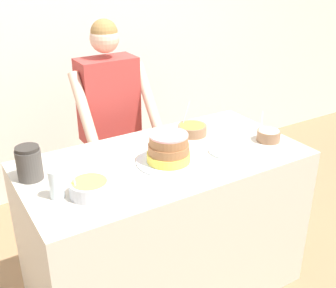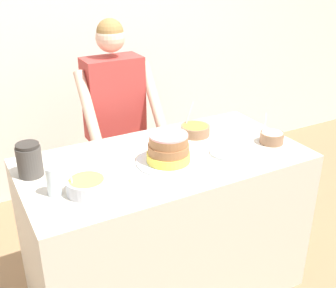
{
  "view_description": "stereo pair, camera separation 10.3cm",
  "coord_description": "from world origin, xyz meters",
  "px_view_note": "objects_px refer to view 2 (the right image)",
  "views": [
    {
      "loc": [
        -1.06,
        -1.37,
        1.96
      ],
      "look_at": [
        -0.01,
        0.36,
        1.02
      ],
      "focal_mm": 45.0,
      "sensor_mm": 36.0,
      "label": 1
    },
    {
      "loc": [
        -0.98,
        -1.42,
        1.96
      ],
      "look_at": [
        -0.01,
        0.36,
        1.02
      ],
      "focal_mm": 45.0,
      "sensor_mm": 36.0,
      "label": 2
    }
  ],
  "objects_px": {
    "drinking_glass": "(54,181)",
    "stoneware_jar": "(29,160)",
    "frosting_bowl_orange": "(195,130)",
    "frosting_bowl_yellow": "(87,185)",
    "ceramic_plate": "(228,152)",
    "cake": "(168,150)",
    "person_baker": "(115,113)",
    "frosting_bowl_white": "(272,137)"
  },
  "relations": [
    {
      "from": "cake",
      "to": "frosting_bowl_orange",
      "type": "bearing_deg",
      "value": 37.51
    },
    {
      "from": "frosting_bowl_orange",
      "to": "frosting_bowl_white",
      "type": "distance_m",
      "value": 0.46
    },
    {
      "from": "drinking_glass",
      "to": "ceramic_plate",
      "type": "relative_size",
      "value": 0.68
    },
    {
      "from": "frosting_bowl_white",
      "to": "ceramic_plate",
      "type": "height_order",
      "value": "frosting_bowl_white"
    },
    {
      "from": "frosting_bowl_white",
      "to": "drinking_glass",
      "type": "height_order",
      "value": "frosting_bowl_white"
    },
    {
      "from": "person_baker",
      "to": "ceramic_plate",
      "type": "height_order",
      "value": "person_baker"
    },
    {
      "from": "frosting_bowl_yellow",
      "to": "frosting_bowl_white",
      "type": "relative_size",
      "value": 1.12
    },
    {
      "from": "frosting_bowl_orange",
      "to": "drinking_glass",
      "type": "height_order",
      "value": "frosting_bowl_orange"
    },
    {
      "from": "person_baker",
      "to": "ceramic_plate",
      "type": "bearing_deg",
      "value": -68.61
    },
    {
      "from": "drinking_glass",
      "to": "cake",
      "type": "bearing_deg",
      "value": 2.78
    },
    {
      "from": "drinking_glass",
      "to": "ceramic_plate",
      "type": "xyz_separation_m",
      "value": [
        0.97,
        -0.03,
        -0.06
      ]
    },
    {
      "from": "frosting_bowl_white",
      "to": "stoneware_jar",
      "type": "height_order",
      "value": "stoneware_jar"
    },
    {
      "from": "frosting_bowl_yellow",
      "to": "ceramic_plate",
      "type": "relative_size",
      "value": 0.93
    },
    {
      "from": "person_baker",
      "to": "drinking_glass",
      "type": "bearing_deg",
      "value": -127.65
    },
    {
      "from": "person_baker",
      "to": "drinking_glass",
      "type": "distance_m",
      "value": 1.04
    },
    {
      "from": "frosting_bowl_yellow",
      "to": "ceramic_plate",
      "type": "height_order",
      "value": "frosting_bowl_yellow"
    },
    {
      "from": "drinking_glass",
      "to": "ceramic_plate",
      "type": "distance_m",
      "value": 0.97
    },
    {
      "from": "ceramic_plate",
      "to": "stoneware_jar",
      "type": "height_order",
      "value": "stoneware_jar"
    },
    {
      "from": "person_baker",
      "to": "frosting_bowl_yellow",
      "type": "xyz_separation_m",
      "value": [
        -0.5,
        -0.88,
        0.02
      ]
    },
    {
      "from": "person_baker",
      "to": "drinking_glass",
      "type": "relative_size",
      "value": 11.24
    },
    {
      "from": "cake",
      "to": "drinking_glass",
      "type": "relative_size",
      "value": 2.5
    },
    {
      "from": "drinking_glass",
      "to": "stoneware_jar",
      "type": "relative_size",
      "value": 0.8
    },
    {
      "from": "stoneware_jar",
      "to": "drinking_glass",
      "type": "bearing_deg",
      "value": -76.47
    },
    {
      "from": "frosting_bowl_orange",
      "to": "stoneware_jar",
      "type": "xyz_separation_m",
      "value": [
        -1.0,
        -0.04,
        0.05
      ]
    },
    {
      "from": "cake",
      "to": "stoneware_jar",
      "type": "height_order",
      "value": "stoneware_jar"
    },
    {
      "from": "frosting_bowl_orange",
      "to": "frosting_bowl_yellow",
      "type": "relative_size",
      "value": 1.02
    },
    {
      "from": "frosting_bowl_white",
      "to": "frosting_bowl_yellow",
      "type": "bearing_deg",
      "value": -179.0
    },
    {
      "from": "frosting_bowl_white",
      "to": "drinking_glass",
      "type": "bearing_deg",
      "value": 178.26
    },
    {
      "from": "person_baker",
      "to": "ceramic_plate",
      "type": "relative_size",
      "value": 7.64
    },
    {
      "from": "frosting_bowl_orange",
      "to": "drinking_glass",
      "type": "relative_size",
      "value": 1.39
    },
    {
      "from": "ceramic_plate",
      "to": "stoneware_jar",
      "type": "xyz_separation_m",
      "value": [
        -1.02,
        0.27,
        0.08
      ]
    },
    {
      "from": "person_baker",
      "to": "frosting_bowl_white",
      "type": "height_order",
      "value": "person_baker"
    },
    {
      "from": "stoneware_jar",
      "to": "person_baker",
      "type": "bearing_deg",
      "value": 40.13
    },
    {
      "from": "frosting_bowl_orange",
      "to": "frosting_bowl_white",
      "type": "bearing_deg",
      "value": -43.32
    },
    {
      "from": "ceramic_plate",
      "to": "frosting_bowl_orange",
      "type": "bearing_deg",
      "value": 94.9
    },
    {
      "from": "person_baker",
      "to": "cake",
      "type": "relative_size",
      "value": 4.5
    },
    {
      "from": "drinking_glass",
      "to": "stoneware_jar",
      "type": "distance_m",
      "value": 0.25
    },
    {
      "from": "frosting_bowl_yellow",
      "to": "drinking_glass",
      "type": "relative_size",
      "value": 1.37
    },
    {
      "from": "frosting_bowl_yellow",
      "to": "stoneware_jar",
      "type": "distance_m",
      "value": 0.36
    },
    {
      "from": "cake",
      "to": "frosting_bowl_orange",
      "type": "distance_m",
      "value": 0.41
    },
    {
      "from": "frosting_bowl_orange",
      "to": "frosting_bowl_yellow",
      "type": "bearing_deg",
      "value": -157.38
    },
    {
      "from": "cake",
      "to": "frosting_bowl_orange",
      "type": "height_order",
      "value": "frosting_bowl_orange"
    }
  ]
}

